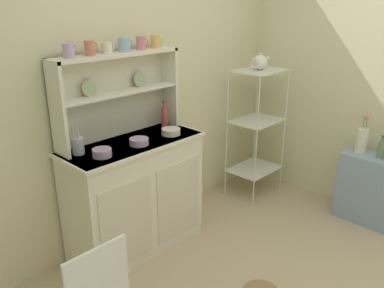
{
  "coord_description": "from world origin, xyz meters",
  "views": [
    {
      "loc": [
        -1.81,
        -0.78,
        1.83
      ],
      "look_at": [
        0.16,
        1.12,
        0.82
      ],
      "focal_mm": 37.36,
      "sensor_mm": 36.0,
      "label": 1
    }
  ],
  "objects_px": {
    "hutch_cabinet": "(136,195)",
    "hutch_shelf_unit": "(116,88)",
    "utensil_jar": "(78,146)",
    "flower_vase": "(362,139)",
    "porcelain_teapot": "(260,62)",
    "side_shelf_blue": "(369,188)",
    "cup_lilac_0": "(69,51)",
    "oil_bottle": "(382,149)",
    "bowl_mixing_large": "(102,153)",
    "jam_bottle": "(164,117)",
    "bakers_rack": "(257,120)"
  },
  "relations": [
    {
      "from": "utensil_jar",
      "to": "flower_vase",
      "type": "relative_size",
      "value": 0.71
    },
    {
      "from": "bowl_mixing_large",
      "to": "jam_bottle",
      "type": "height_order",
      "value": "jam_bottle"
    },
    {
      "from": "hutch_cabinet",
      "to": "hutch_shelf_unit",
      "type": "xyz_separation_m",
      "value": [
        0.0,
        0.16,
        0.78
      ]
    },
    {
      "from": "side_shelf_blue",
      "to": "utensil_jar",
      "type": "distance_m",
      "value": 2.42
    },
    {
      "from": "porcelain_teapot",
      "to": "oil_bottle",
      "type": "distance_m",
      "value": 1.25
    },
    {
      "from": "side_shelf_blue",
      "to": "jam_bottle",
      "type": "xyz_separation_m",
      "value": [
        -1.25,
        1.19,
        0.65
      ]
    },
    {
      "from": "side_shelf_blue",
      "to": "cup_lilac_0",
      "type": "distance_m",
      "value": 2.64
    },
    {
      "from": "bowl_mixing_large",
      "to": "jam_bottle",
      "type": "xyz_separation_m",
      "value": [
        0.69,
        0.16,
        0.06
      ]
    },
    {
      "from": "cup_lilac_0",
      "to": "bowl_mixing_large",
      "type": "xyz_separation_m",
      "value": [
        0.05,
        -0.2,
        -0.63
      ]
    },
    {
      "from": "hutch_shelf_unit",
      "to": "jam_bottle",
      "type": "bearing_deg",
      "value": -11.18
    },
    {
      "from": "hutch_cabinet",
      "to": "bowl_mixing_large",
      "type": "height_order",
      "value": "bowl_mixing_large"
    },
    {
      "from": "hutch_shelf_unit",
      "to": "oil_bottle",
      "type": "xyz_separation_m",
      "value": [
        1.63,
        -1.32,
        -0.55
      ]
    },
    {
      "from": "flower_vase",
      "to": "oil_bottle",
      "type": "bearing_deg",
      "value": -90.19
    },
    {
      "from": "bowl_mixing_large",
      "to": "utensil_jar",
      "type": "distance_m",
      "value": 0.17
    },
    {
      "from": "jam_bottle",
      "to": "bowl_mixing_large",
      "type": "bearing_deg",
      "value": -166.96
    },
    {
      "from": "cup_lilac_0",
      "to": "porcelain_teapot",
      "type": "height_order",
      "value": "cup_lilac_0"
    },
    {
      "from": "hutch_shelf_unit",
      "to": "side_shelf_blue",
      "type": "bearing_deg",
      "value": -37.88
    },
    {
      "from": "porcelain_teapot",
      "to": "flower_vase",
      "type": "distance_m",
      "value": 1.09
    },
    {
      "from": "bowl_mixing_large",
      "to": "hutch_shelf_unit",
      "type": "bearing_deg",
      "value": 37.79
    },
    {
      "from": "porcelain_teapot",
      "to": "flower_vase",
      "type": "xyz_separation_m",
      "value": [
        0.26,
        -0.89,
        -0.57
      ]
    },
    {
      "from": "hutch_cabinet",
      "to": "hutch_shelf_unit",
      "type": "height_order",
      "value": "hutch_shelf_unit"
    },
    {
      "from": "bowl_mixing_large",
      "to": "flower_vase",
      "type": "distance_m",
      "value": 2.15
    },
    {
      "from": "hutch_shelf_unit",
      "to": "side_shelf_blue",
      "type": "xyz_separation_m",
      "value": [
        1.63,
        -1.27,
        -0.93
      ]
    },
    {
      "from": "bowl_mixing_large",
      "to": "porcelain_teapot",
      "type": "bearing_deg",
      "value": -0.8
    },
    {
      "from": "cup_lilac_0",
      "to": "jam_bottle",
      "type": "xyz_separation_m",
      "value": [
        0.74,
        -0.04,
        -0.57
      ]
    },
    {
      "from": "bakers_rack",
      "to": "hutch_cabinet",
      "type": "bearing_deg",
      "value": 175.98
    },
    {
      "from": "bowl_mixing_large",
      "to": "porcelain_teapot",
      "type": "height_order",
      "value": "porcelain_teapot"
    },
    {
      "from": "jam_bottle",
      "to": "flower_vase",
      "type": "bearing_deg",
      "value": -40.72
    },
    {
      "from": "hutch_cabinet",
      "to": "hutch_shelf_unit",
      "type": "relative_size",
      "value": 1.07
    },
    {
      "from": "hutch_shelf_unit",
      "to": "bakers_rack",
      "type": "distance_m",
      "value": 1.48
    },
    {
      "from": "hutch_shelf_unit",
      "to": "cup_lilac_0",
      "type": "relative_size",
      "value": 10.96
    },
    {
      "from": "utensil_jar",
      "to": "flower_vase",
      "type": "height_order",
      "value": "utensil_jar"
    },
    {
      "from": "bakers_rack",
      "to": "flower_vase",
      "type": "relative_size",
      "value": 3.59
    },
    {
      "from": "hutch_cabinet",
      "to": "bowl_mixing_large",
      "type": "relative_size",
      "value": 8.36
    },
    {
      "from": "bakers_rack",
      "to": "porcelain_teapot",
      "type": "xyz_separation_m",
      "value": [
        -0.0,
        0.0,
        0.54
      ]
    },
    {
      "from": "hutch_cabinet",
      "to": "oil_bottle",
      "type": "relative_size",
      "value": 5.55
    },
    {
      "from": "hutch_shelf_unit",
      "to": "bakers_rack",
      "type": "xyz_separation_m",
      "value": [
        1.38,
        -0.26,
        -0.48
      ]
    },
    {
      "from": "bakers_rack",
      "to": "porcelain_teapot",
      "type": "bearing_deg",
      "value": 180.0
    },
    {
      "from": "hutch_cabinet",
      "to": "side_shelf_blue",
      "type": "bearing_deg",
      "value": -34.16
    },
    {
      "from": "cup_lilac_0",
      "to": "side_shelf_blue",
      "type": "bearing_deg",
      "value": -31.77
    },
    {
      "from": "hutch_shelf_unit",
      "to": "porcelain_teapot",
      "type": "bearing_deg",
      "value": -10.67
    },
    {
      "from": "hutch_cabinet",
      "to": "porcelain_teapot",
      "type": "bearing_deg",
      "value": -4.03
    },
    {
      "from": "bakers_rack",
      "to": "flower_vase",
      "type": "xyz_separation_m",
      "value": [
        0.26,
        -0.89,
        -0.03
      ]
    },
    {
      "from": "utensil_jar",
      "to": "flower_vase",
      "type": "xyz_separation_m",
      "value": [
        2.02,
        -1.07,
        -0.21
      ]
    },
    {
      "from": "bowl_mixing_large",
      "to": "porcelain_teapot",
      "type": "relative_size",
      "value": 0.56
    },
    {
      "from": "bakers_rack",
      "to": "bowl_mixing_large",
      "type": "bearing_deg",
      "value": 179.2
    },
    {
      "from": "utensil_jar",
      "to": "oil_bottle",
      "type": "height_order",
      "value": "utensil_jar"
    },
    {
      "from": "oil_bottle",
      "to": "side_shelf_blue",
      "type": "bearing_deg",
      "value": 90.0
    },
    {
      "from": "side_shelf_blue",
      "to": "porcelain_teapot",
      "type": "xyz_separation_m",
      "value": [
        -0.26,
        1.01,
        0.99
      ]
    },
    {
      "from": "hutch_shelf_unit",
      "to": "bakers_rack",
      "type": "bearing_deg",
      "value": -10.66
    }
  ]
}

